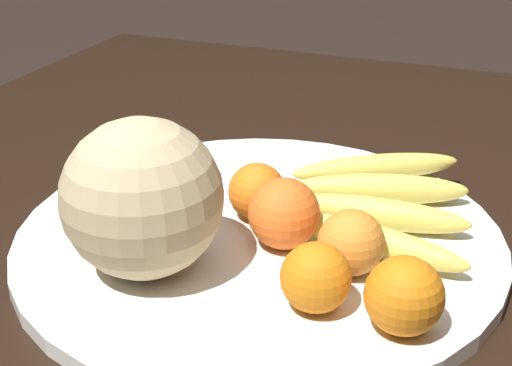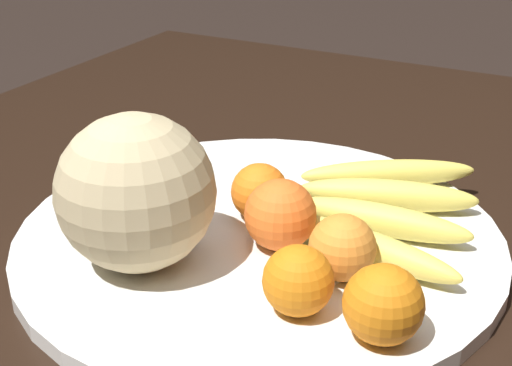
{
  "view_description": "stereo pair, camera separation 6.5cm",
  "coord_description": "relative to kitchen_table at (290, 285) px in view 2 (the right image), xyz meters",
  "views": [
    {
      "loc": [
        0.64,
        0.22,
        1.1
      ],
      "look_at": [
        0.08,
        -0.0,
        0.81
      ],
      "focal_mm": 50.0,
      "sensor_mm": 36.0,
      "label": 1
    },
    {
      "loc": [
        0.61,
        0.28,
        1.1
      ],
      "look_at": [
        0.08,
        -0.0,
        0.81
      ],
      "focal_mm": 50.0,
      "sensor_mm": 36.0,
      "label": 2
    }
  ],
  "objects": [
    {
      "name": "kitchen_table",
      "position": [
        0.0,
        0.0,
        0.0
      ],
      "size": [
        1.21,
        1.14,
        0.74
      ],
      "color": "black",
      "rests_on": "ground_plane"
    },
    {
      "name": "fruit_bowl",
      "position": [
        0.08,
        -0.0,
        0.1
      ],
      "size": [
        0.47,
        0.47,
        0.02
      ],
      "color": "white",
      "rests_on": "kitchen_table"
    },
    {
      "name": "melon",
      "position": [
        0.18,
        -0.07,
        0.18
      ],
      "size": [
        0.14,
        0.14,
        0.14
      ],
      "color": "#C6B284",
      "rests_on": "fruit_bowl"
    },
    {
      "name": "banana_bunch",
      "position": [
        0.0,
        0.1,
        0.13
      ],
      "size": [
        0.25,
        0.21,
        0.03
      ],
      "rotation": [
        0.0,
        0.0,
        8.05
      ],
      "color": "#473819",
      "rests_on": "fruit_bowl"
    },
    {
      "name": "orange_front_left",
      "position": [
        0.18,
        0.16,
        0.14
      ],
      "size": [
        0.06,
        0.06,
        0.06
      ],
      "color": "orange",
      "rests_on": "fruit_bowl"
    },
    {
      "name": "orange_front_right",
      "position": [
        0.12,
        0.1,
        0.14
      ],
      "size": [
        0.06,
        0.06,
        0.06
      ],
      "color": "orange",
      "rests_on": "fruit_bowl"
    },
    {
      "name": "orange_mid_center",
      "position": [
        0.18,
        0.09,
        0.14
      ],
      "size": [
        0.06,
        0.06,
        0.06
      ],
      "color": "orange",
      "rests_on": "fruit_bowl"
    },
    {
      "name": "orange_back_left",
      "position": [
        0.1,
        0.03,
        0.14
      ],
      "size": [
        0.07,
        0.07,
        0.07
      ],
      "color": "orange",
      "rests_on": "fruit_bowl"
    },
    {
      "name": "orange_back_right",
      "position": [
        0.05,
        -0.01,
        0.14
      ],
      "size": [
        0.06,
        0.06,
        0.06
      ],
      "color": "orange",
      "rests_on": "fruit_bowl"
    },
    {
      "name": "produce_tag",
      "position": [
        0.09,
        0.09,
        0.11
      ],
      "size": [
        0.09,
        0.05,
        0.0
      ],
      "rotation": [
        0.0,
        0.0,
        -0.2
      ],
      "color": "white",
      "rests_on": "fruit_bowl"
    }
  ]
}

